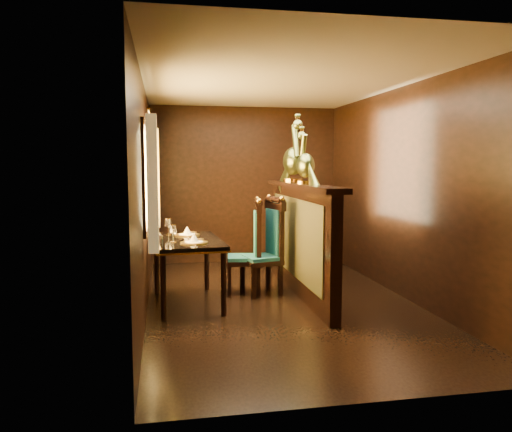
% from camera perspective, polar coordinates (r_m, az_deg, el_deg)
% --- Properties ---
extents(ground, '(5.00, 5.00, 0.00)m').
position_cam_1_polar(ground, '(5.87, 2.71, -9.76)').
color(ground, black).
rests_on(ground, ground).
extents(room_shell, '(3.04, 5.04, 2.52)m').
position_cam_1_polar(room_shell, '(5.64, 1.90, 5.89)').
color(room_shell, black).
rests_on(room_shell, ground).
extents(partition, '(0.26, 2.70, 1.36)m').
position_cam_1_polar(partition, '(6.08, 5.04, -2.34)').
color(partition, black).
rests_on(partition, ground).
extents(dining_table, '(0.85, 1.31, 0.94)m').
position_cam_1_polar(dining_table, '(5.70, -7.95, -3.36)').
color(dining_table, black).
rests_on(dining_table, ground).
extents(chair_left, '(0.52, 0.54, 1.21)m').
position_cam_1_polar(chair_left, '(6.10, 1.56, -3.07)').
color(chair_left, black).
rests_on(chair_left, ground).
extents(chair_right, '(0.48, 0.50, 1.19)m').
position_cam_1_polar(chair_right, '(6.12, -0.42, -3.18)').
color(chair_right, black).
rests_on(chair_right, ground).
extents(peacock_left, '(0.21, 0.56, 0.67)m').
position_cam_1_polar(peacock_left, '(5.83, 5.68, 6.99)').
color(peacock_left, '#184A36').
rests_on(peacock_left, partition).
extents(peacock_right, '(0.26, 0.70, 0.84)m').
position_cam_1_polar(peacock_right, '(6.37, 4.28, 7.66)').
color(peacock_right, '#184A36').
rests_on(peacock_right, partition).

